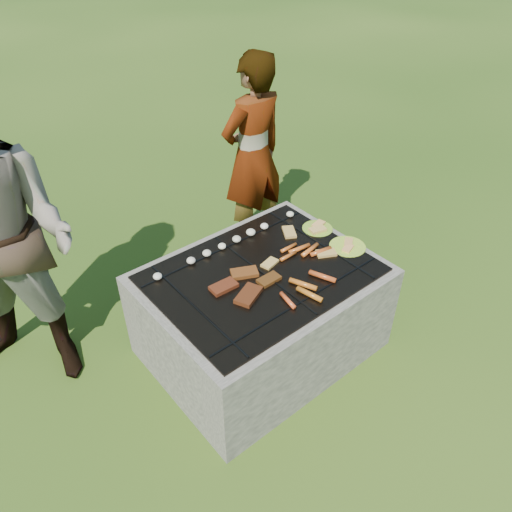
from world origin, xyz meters
The scene contains 9 objects.
lawn centered at (0.00, 0.00, 0.00)m, with size 60.00×60.00×0.00m, color #224210.
fire_pit centered at (0.00, 0.00, 0.28)m, with size 1.30×1.00×0.62m.
mushrooms centered at (0.02, 0.33, 0.63)m, with size 1.05×0.06×0.04m.
pork_slabs centered at (-0.15, -0.03, 0.62)m, with size 0.37×0.31×0.02m.
sausages centered at (0.20, -0.15, 0.63)m, with size 0.54×0.47×0.03m.
bread_on_grate centered at (0.32, 0.04, 0.62)m, with size 0.44×0.43×0.02m.
plate_far centered at (0.56, 0.11, 0.61)m, with size 0.25×0.25×0.03m.
plate_near centered at (0.56, -0.14, 0.61)m, with size 0.24×0.24×0.03m.
cook centered at (0.71, 0.94, 0.75)m, with size 0.55×0.36×1.51m, color gray.
Camera 1 is at (-1.42, -1.66, 2.39)m, focal length 35.00 mm.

